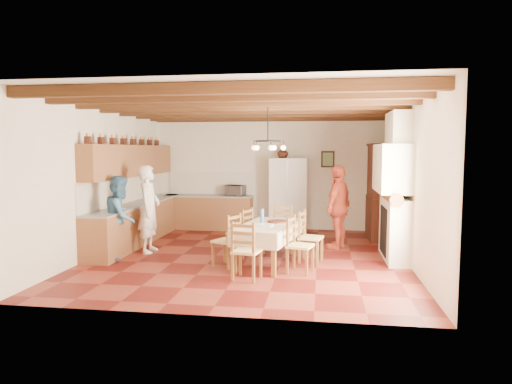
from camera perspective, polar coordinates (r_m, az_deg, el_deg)
floor at (r=9.07m, az=-0.91°, el=-8.12°), size 6.00×6.50×0.02m
ceiling at (r=8.87m, az=-0.94°, el=11.22°), size 6.00×6.50×0.02m
wall_back at (r=12.07m, az=1.55°, el=2.48°), size 6.00×0.02×3.00m
wall_front at (r=5.66m, az=-6.19°, el=-0.79°), size 6.00×0.02×3.00m
wall_left at (r=9.79m, az=-18.60°, el=1.54°), size 0.02×6.50×3.00m
wall_right at (r=8.88m, az=18.64°, el=1.18°), size 0.02×6.50×3.00m
ceiling_beams at (r=8.86m, az=-0.93°, el=10.58°), size 6.00×6.30×0.16m
lower_cabinets_left at (r=10.72m, az=-14.41°, el=-3.80°), size 0.60×4.30×0.86m
lower_cabinets_back at (r=12.15m, az=-5.92°, el=-2.60°), size 2.30×0.60×0.86m
countertop_left at (r=10.66m, az=-14.47°, el=-1.41°), size 0.62×4.30×0.04m
countertop_back at (r=12.09m, az=-5.94°, el=-0.48°), size 2.34×0.62×0.04m
backsplash_left at (r=10.74m, az=-15.91°, el=0.32°), size 0.03×4.30×0.60m
backsplash_back at (r=12.34m, az=-5.63°, el=1.13°), size 2.30×0.03×0.60m
upper_cabinets at (r=10.64m, az=-15.21°, el=3.80°), size 0.35×4.20×0.70m
fireplace at (r=9.03m, az=16.58°, el=0.67°), size 0.56×1.60×2.80m
wall_picture at (r=11.94m, az=8.96°, el=4.07°), size 0.34×0.03×0.42m
refrigerator at (r=11.80m, az=4.05°, el=-0.32°), size 0.97×0.81×1.88m
hutch at (r=11.04m, az=15.21°, el=0.05°), size 0.54×1.24×2.24m
dining_table at (r=8.35m, az=1.47°, el=-4.60°), size 1.17×1.83×0.74m
chandelier at (r=8.23m, az=1.49°, el=6.37°), size 0.47×0.47×0.03m
chair_left_near at (r=8.26m, az=-3.73°, el=-5.99°), size 0.54×0.55×0.96m
chair_left_far at (r=9.03m, az=-2.03°, el=-5.01°), size 0.53×0.54×0.96m
chair_right_near at (r=7.86m, az=5.55°, el=-6.58°), size 0.49×0.51×0.96m
chair_right_far at (r=8.60m, az=6.87°, el=-5.56°), size 0.49×0.50×0.96m
chair_end_near at (r=7.43m, az=-1.18°, el=-7.27°), size 0.49×0.48×0.96m
chair_end_far at (r=9.38m, az=3.31°, el=-4.62°), size 0.43×0.41×0.96m
person_man at (r=9.55m, az=-13.24°, el=-2.06°), size 0.47×0.68×1.79m
person_woman_blue at (r=9.18m, az=-16.54°, el=-3.01°), size 0.70×0.85×1.60m
person_woman_red at (r=9.79m, az=10.27°, el=-1.87°), size 0.82×1.13×1.77m
microwave at (r=11.92m, az=-2.62°, el=0.21°), size 0.55×0.43×0.27m
fridge_vase at (r=11.75m, az=3.36°, el=4.97°), size 0.33×0.33×0.29m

